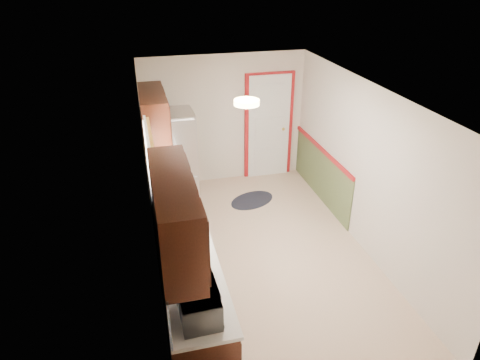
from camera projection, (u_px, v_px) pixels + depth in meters
room_shell at (264, 180)px, 5.73m from camera, size 3.20×5.20×2.52m
kitchen_run at (176, 229)px, 5.40m from camera, size 0.63×4.00×2.20m
back_wall_trim at (280, 136)px, 8.00m from camera, size 1.12×2.30×2.08m
ceiling_fixture at (247, 102)px, 4.96m from camera, size 0.30×0.30×0.06m
microwave at (199, 300)px, 3.83m from camera, size 0.31×0.54×0.36m
refrigerator at (175, 160)px, 7.21m from camera, size 0.71×0.71×1.67m
rug at (252, 200)px, 7.64m from camera, size 1.00×0.85×0.01m
cooktop at (169, 173)px, 6.48m from camera, size 0.51×0.61×0.02m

